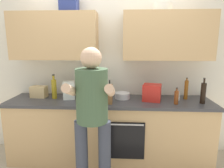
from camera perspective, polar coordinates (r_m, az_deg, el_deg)
The scene contains 16 objects.
ground_plane at distance 3.15m, azimuth -0.71°, elevation -20.58°, with size 12.00×12.00×0.00m, color #B2A893.
back_wall_unit at distance 2.94m, azimuth -0.45°, elevation 8.21°, with size 4.00×0.38×2.50m.
counter at distance 2.93m, azimuth -0.72°, elevation -13.10°, with size 2.84×0.67×0.90m.
person_standing at distance 2.14m, azimuth -5.75°, elevation -7.67°, with size 0.49×0.45×1.64m.
bottle_soy at distance 2.84m, azimuth 24.80°, elevation -2.36°, with size 0.07×0.07×0.34m.
bottle_syrup at distance 2.97m, azimuth 20.58°, elevation -1.55°, with size 0.05×0.05×0.31m.
bottle_wine at distance 2.85m, azimuth -7.79°, elevation -2.57°, with size 0.06×0.06×0.20m.
bottle_vinegar at distance 2.70m, azimuth 18.06°, elevation -3.66°, with size 0.05×0.05×0.22m.
bottle_oil at distance 2.94m, azimuth -16.35°, elevation -1.26°, with size 0.07×0.07×0.35m.
cup_coffee at distance 2.91m, azimuth 18.21°, elevation -3.42°, with size 0.08×0.08×0.10m, color white.
mixing_bowl at distance 2.84m, azimuth 3.00°, elevation -3.37°, with size 0.21×0.21×0.09m, color silver.
knife_block at distance 2.60m, azimuth -1.04°, elevation -2.89°, with size 0.10×0.14×0.31m.
potted_herb at distance 2.76m, azimuth -4.44°, elevation -0.64°, with size 0.21×0.21×0.32m.
grocery_bag_bread at distance 3.09m, azimuth -20.31°, elevation -2.11°, with size 0.22×0.14×0.17m, color tan.
grocery_bag_crisps at distance 2.77m, azimuth 11.45°, elevation -2.44°, with size 0.24×0.21×0.23m, color red.
grocery_bag_produce at distance 2.90m, azimuth -12.33°, elevation -1.74°, with size 0.16×0.21×0.24m, color silver.
Camera 1 is at (0.18, -2.66, 1.68)m, focal length 31.71 mm.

